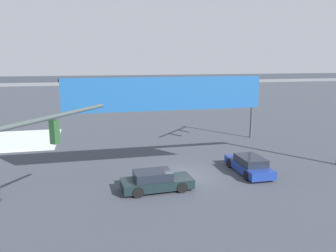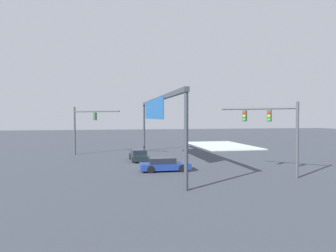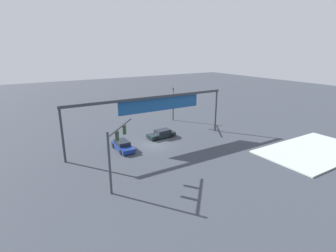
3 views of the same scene
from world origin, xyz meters
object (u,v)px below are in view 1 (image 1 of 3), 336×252
at_px(traffic_signal_near_corner, 25,162).
at_px(sedan_car_waiting_far, 249,165).
at_px(traffic_signal_opposite_side, 248,98).
at_px(sedan_car_approaching, 156,181).

distance_m(traffic_signal_near_corner, sedan_car_waiting_far, 15.48).
bearing_deg(traffic_signal_near_corner, traffic_signal_opposite_side, -11.33).
bearing_deg(sedan_car_approaching, sedan_car_waiting_far, 9.96).
distance_m(traffic_signal_near_corner, sedan_car_approaching, 9.37).
distance_m(sedan_car_approaching, sedan_car_waiting_far, 7.06).
bearing_deg(traffic_signal_near_corner, sedan_car_waiting_far, -24.07).
height_order(traffic_signal_near_corner, sedan_car_waiting_far, traffic_signal_near_corner).
distance_m(traffic_signal_opposite_side, sedan_car_waiting_far, 10.01).
height_order(traffic_signal_opposite_side, sedan_car_approaching, traffic_signal_opposite_side).
xyz_separation_m(traffic_signal_opposite_side, sedan_car_waiting_far, (3.98, 8.45, -3.61)).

